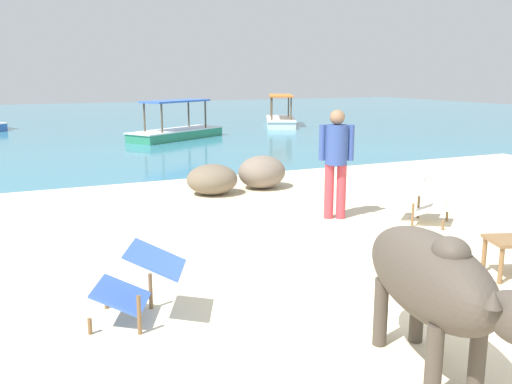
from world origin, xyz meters
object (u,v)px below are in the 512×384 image
Objects in this scene: deck_chair_far at (420,197)px; boat_green at (176,131)px; cow at (432,279)px; person_standing at (336,156)px; deck_chair_near at (138,279)px; boat_white at (280,119)px.

boat_green is (-0.05, 12.07, -0.13)m from deck_chair_far.
person_standing is (1.79, 4.06, 0.23)m from cow.
cow is at bearing 158.67° from deck_chair_near.
cow is 4.45m from person_standing.
boat_white reaches higher than cow.
deck_chair_far is 15.88m from boat_white.
deck_chair_far is at bearing 153.47° from cow.
deck_chair_near is 19.23m from boat_white.
deck_chair_near is 0.57× the size of person_standing.
deck_chair_far is 1.34m from person_standing.
deck_chair_near and deck_chair_far have the same top height.
boat_green reaches higher than deck_chair_near.
cow is 1.20× the size of person_standing.
deck_chair_far is at bearing -174.64° from boat_white.
boat_green is 0.98× the size of boat_white.
boat_white reaches higher than deck_chair_near.
deck_chair_near is at bearing -139.00° from boat_green.
boat_green and boat_white have the same top height.
boat_white is at bearing 119.32° from deck_chair_far.
person_standing is 15.57m from boat_white.
cow is at bearing -80.74° from deck_chair_far.
boat_green is (2.71, 15.40, -0.47)m from cow.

